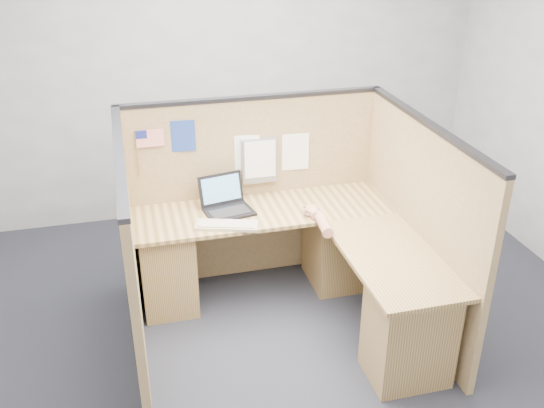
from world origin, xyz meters
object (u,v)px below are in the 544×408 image
object	(u,v)px
l_desk	(300,271)
laptop	(227,202)
keyboard	(227,225)
mouse	(312,212)

from	to	relation	value
l_desk	laptop	bearing A→B (deg)	133.45
keyboard	mouse	xyz separation A→B (m)	(0.65, 0.02, 0.01)
l_desk	mouse	bearing A→B (deg)	54.54
laptop	keyboard	world-z (taller)	laptop
laptop	l_desk	bearing A→B (deg)	-57.90
l_desk	mouse	world-z (taller)	mouse
keyboard	mouse	world-z (taller)	mouse
mouse	l_desk	bearing A→B (deg)	-125.46
mouse	laptop	bearing A→B (deg)	156.51
keyboard	mouse	size ratio (longest dim) A/B	3.97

